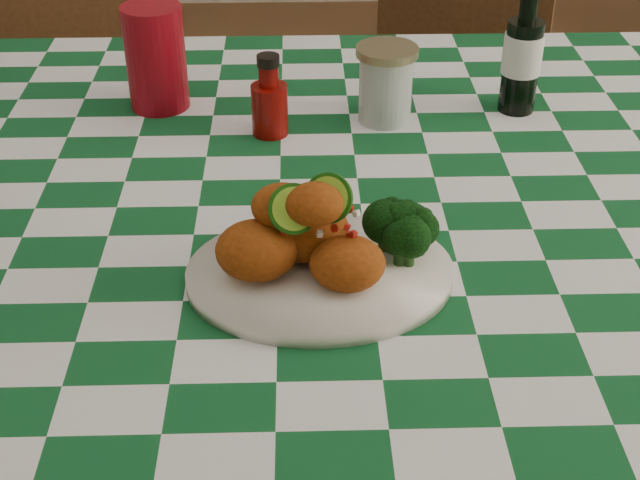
{
  "coord_description": "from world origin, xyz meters",
  "views": [
    {
      "loc": [
        0.02,
        -1.02,
        1.38
      ],
      "look_at": [
        0.05,
        -0.23,
        0.84
      ],
      "focal_mm": 50.0,
      "sensor_mm": 36.0,
      "label": 1
    }
  ],
  "objects_px": {
    "dining_table": "(286,396)",
    "ketchup_bottle": "(269,95)",
    "wooden_chair_left": "(90,160)",
    "beer_bottle": "(524,44)",
    "wooden_chair_right": "(435,165)",
    "red_tumbler": "(156,58)",
    "plate": "(320,274)",
    "fried_chicken_pile": "(315,227)",
    "mason_jar": "(386,84)"
  },
  "relations": [
    {
      "from": "plate",
      "to": "ketchup_bottle",
      "type": "height_order",
      "value": "ketchup_bottle"
    },
    {
      "from": "red_tumbler",
      "to": "mason_jar",
      "type": "height_order",
      "value": "red_tumbler"
    },
    {
      "from": "ketchup_bottle",
      "to": "wooden_chair_left",
      "type": "height_order",
      "value": "ketchup_bottle"
    },
    {
      "from": "fried_chicken_pile",
      "to": "ketchup_bottle",
      "type": "height_order",
      "value": "fried_chicken_pile"
    },
    {
      "from": "ketchup_bottle",
      "to": "plate",
      "type": "bearing_deg",
      "value": -80.35
    },
    {
      "from": "mason_jar",
      "to": "wooden_chair_right",
      "type": "bearing_deg",
      "value": 71.63
    },
    {
      "from": "dining_table",
      "to": "plate",
      "type": "bearing_deg",
      "value": -78.47
    },
    {
      "from": "plate",
      "to": "red_tumbler",
      "type": "bearing_deg",
      "value": 116.76
    },
    {
      "from": "plate",
      "to": "wooden_chair_right",
      "type": "xyz_separation_m",
      "value": [
        0.28,
        0.92,
        -0.38
      ]
    },
    {
      "from": "ketchup_bottle",
      "to": "wooden_chair_left",
      "type": "xyz_separation_m",
      "value": [
        -0.41,
        0.56,
        -0.4
      ]
    },
    {
      "from": "plate",
      "to": "ketchup_bottle",
      "type": "distance_m",
      "value": 0.37
    },
    {
      "from": "dining_table",
      "to": "wooden_chair_left",
      "type": "distance_m",
      "value": 0.82
    },
    {
      "from": "red_tumbler",
      "to": "beer_bottle",
      "type": "relative_size",
      "value": 0.75
    },
    {
      "from": "ketchup_bottle",
      "to": "beer_bottle",
      "type": "height_order",
      "value": "beer_bottle"
    },
    {
      "from": "red_tumbler",
      "to": "wooden_chair_right",
      "type": "relative_size",
      "value": 0.19
    },
    {
      "from": "red_tumbler",
      "to": "beer_bottle",
      "type": "height_order",
      "value": "beer_bottle"
    },
    {
      "from": "plate",
      "to": "ketchup_bottle",
      "type": "relative_size",
      "value": 2.49
    },
    {
      "from": "fried_chicken_pile",
      "to": "wooden_chair_left",
      "type": "xyz_separation_m",
      "value": [
        -0.47,
        0.92,
        -0.42
      ]
    },
    {
      "from": "fried_chicken_pile",
      "to": "wooden_chair_left",
      "type": "bearing_deg",
      "value": 117.05
    },
    {
      "from": "fried_chicken_pile",
      "to": "red_tumbler",
      "type": "height_order",
      "value": "red_tumbler"
    },
    {
      "from": "dining_table",
      "to": "wooden_chair_right",
      "type": "relative_size",
      "value": 1.99
    },
    {
      "from": "ketchup_bottle",
      "to": "wooden_chair_right",
      "type": "height_order",
      "value": "ketchup_bottle"
    },
    {
      "from": "red_tumbler",
      "to": "ketchup_bottle",
      "type": "distance_m",
      "value": 0.2
    },
    {
      "from": "ketchup_bottle",
      "to": "beer_bottle",
      "type": "distance_m",
      "value": 0.38
    },
    {
      "from": "dining_table",
      "to": "red_tumbler",
      "type": "relative_size",
      "value": 10.6
    },
    {
      "from": "plate",
      "to": "wooden_chair_left",
      "type": "distance_m",
      "value": 1.09
    },
    {
      "from": "red_tumbler",
      "to": "ketchup_bottle",
      "type": "xyz_separation_m",
      "value": [
        0.17,
        -0.1,
        -0.02
      ]
    },
    {
      "from": "fried_chicken_pile",
      "to": "red_tumbler",
      "type": "relative_size",
      "value": 1.08
    },
    {
      "from": "dining_table",
      "to": "wooden_chair_right",
      "type": "height_order",
      "value": "wooden_chair_right"
    },
    {
      "from": "wooden_chair_right",
      "to": "wooden_chair_left",
      "type": "bearing_deg",
      "value": -157.98
    },
    {
      "from": "wooden_chair_left",
      "to": "beer_bottle",
      "type": "bearing_deg",
      "value": -48.76
    },
    {
      "from": "dining_table",
      "to": "fried_chicken_pile",
      "type": "relative_size",
      "value": 9.83
    },
    {
      "from": "fried_chicken_pile",
      "to": "red_tumbler",
      "type": "xyz_separation_m",
      "value": [
        -0.23,
        0.46,
        0.01
      ]
    },
    {
      "from": "red_tumbler",
      "to": "wooden_chair_left",
      "type": "distance_m",
      "value": 0.67
    },
    {
      "from": "fried_chicken_pile",
      "to": "beer_bottle",
      "type": "xyz_separation_m",
      "value": [
        0.32,
        0.43,
        0.03
      ]
    },
    {
      "from": "dining_table",
      "to": "beer_bottle",
      "type": "bearing_deg",
      "value": 29.61
    },
    {
      "from": "dining_table",
      "to": "wooden_chair_left",
      "type": "relative_size",
      "value": 1.87
    },
    {
      "from": "red_tumbler",
      "to": "wooden_chair_right",
      "type": "bearing_deg",
      "value": 42.11
    },
    {
      "from": "mason_jar",
      "to": "wooden_chair_left",
      "type": "relative_size",
      "value": 0.13
    },
    {
      "from": "dining_table",
      "to": "wooden_chair_left",
      "type": "xyz_separation_m",
      "value": [
        -0.43,
        0.69,
        0.05
      ]
    },
    {
      "from": "wooden_chair_left",
      "to": "red_tumbler",
      "type": "bearing_deg",
      "value": -78.88
    },
    {
      "from": "plate",
      "to": "fried_chicken_pile",
      "type": "height_order",
      "value": "fried_chicken_pile"
    },
    {
      "from": "red_tumbler",
      "to": "ketchup_bottle",
      "type": "bearing_deg",
      "value": -29.72
    },
    {
      "from": "fried_chicken_pile",
      "to": "red_tumbler",
      "type": "bearing_deg",
      "value": 116.18
    },
    {
      "from": "wooden_chair_left",
      "to": "wooden_chair_right",
      "type": "height_order",
      "value": "wooden_chair_left"
    },
    {
      "from": "dining_table",
      "to": "ketchup_bottle",
      "type": "relative_size",
      "value": 13.94
    },
    {
      "from": "ketchup_bottle",
      "to": "mason_jar",
      "type": "bearing_deg",
      "value": 13.1
    },
    {
      "from": "ketchup_bottle",
      "to": "dining_table",
      "type": "bearing_deg",
      "value": -83.61
    },
    {
      "from": "dining_table",
      "to": "wooden_chair_left",
      "type": "height_order",
      "value": "wooden_chair_left"
    },
    {
      "from": "plate",
      "to": "red_tumbler",
      "type": "distance_m",
      "value": 0.52
    }
  ]
}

